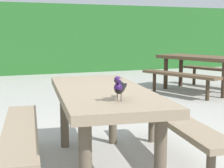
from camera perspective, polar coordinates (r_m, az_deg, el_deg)
name	(u,v)px	position (r m, az deg, el deg)	size (l,w,h in m)	color
hedge_wall	(16,39)	(11.07, -15.91, 7.42)	(28.00, 2.23, 2.06)	#235B23
picnic_table_foreground	(102,109)	(2.95, -1.64, -4.34)	(1.88, 1.91, 0.74)	#84725B
bird_grackle	(119,87)	(2.37, 1.22, -0.48)	(0.19, 0.25, 0.18)	black
picnic_table_mid_left	(201,65)	(7.20, 14.80, 3.14)	(2.17, 2.19, 0.74)	brown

